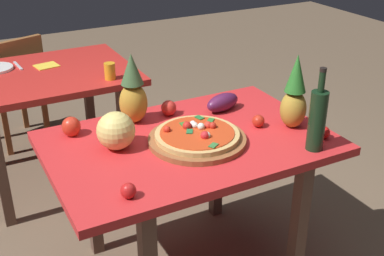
{
  "coord_description": "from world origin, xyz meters",
  "views": [
    {
      "loc": [
        -0.93,
        -1.79,
        1.82
      ],
      "look_at": [
        0.02,
        0.01,
        0.82
      ],
      "focal_mm": 46.46,
      "sensor_mm": 36.0,
      "label": 1
    }
  ],
  "objects_px": {
    "melon": "(116,131)",
    "bell_pepper": "(71,127)",
    "dining_chair": "(15,85)",
    "background_table": "(45,88)",
    "pineapple_right": "(133,92)",
    "pizza_board": "(197,140)",
    "knife_utensil": "(18,66)",
    "pizza": "(197,134)",
    "napkin_folded": "(47,66)",
    "tomato_by_bottle": "(169,108)",
    "tomato_at_corner": "(128,191)",
    "tomato_near_board": "(258,121)",
    "eggplant": "(223,102)",
    "tomato_beside_pepper": "(323,132)",
    "wine_bottle": "(317,119)",
    "pineapple_left": "(294,96)",
    "drinking_glass_juice": "(110,71)"
  },
  "relations": [
    {
      "from": "dining_chair",
      "to": "pizza",
      "type": "distance_m",
      "value": 2.01
    },
    {
      "from": "tomato_beside_pepper",
      "to": "napkin_folded",
      "type": "relative_size",
      "value": 0.44
    },
    {
      "from": "background_table",
      "to": "tomato_at_corner",
      "type": "height_order",
      "value": "tomato_at_corner"
    },
    {
      "from": "melon",
      "to": "bell_pepper",
      "type": "xyz_separation_m",
      "value": [
        -0.14,
        0.22,
        -0.04
      ]
    },
    {
      "from": "dining_chair",
      "to": "bell_pepper",
      "type": "distance_m",
      "value": 1.62
    },
    {
      "from": "tomato_beside_pepper",
      "to": "pineapple_right",
      "type": "bearing_deg",
      "value": 140.59
    },
    {
      "from": "pizza_board",
      "to": "pineapple_right",
      "type": "bearing_deg",
      "value": 116.59
    },
    {
      "from": "dining_chair",
      "to": "drinking_glass_juice",
      "type": "xyz_separation_m",
      "value": [
        0.43,
        -0.96,
        0.34
      ]
    },
    {
      "from": "pizza",
      "to": "pineapple_left",
      "type": "height_order",
      "value": "pineapple_left"
    },
    {
      "from": "pizza_board",
      "to": "pineapple_right",
      "type": "xyz_separation_m",
      "value": [
        -0.17,
        0.34,
        0.14
      ]
    },
    {
      "from": "tomato_at_corner",
      "to": "napkin_folded",
      "type": "relative_size",
      "value": 0.43
    },
    {
      "from": "knife_utensil",
      "to": "dining_chair",
      "type": "bearing_deg",
      "value": 83.57
    },
    {
      "from": "pineapple_right",
      "to": "drinking_glass_juice",
      "type": "relative_size",
      "value": 3.47
    },
    {
      "from": "tomato_at_corner",
      "to": "napkin_folded",
      "type": "height_order",
      "value": "tomato_at_corner"
    },
    {
      "from": "melon",
      "to": "bell_pepper",
      "type": "distance_m",
      "value": 0.26
    },
    {
      "from": "pizza",
      "to": "wine_bottle",
      "type": "relative_size",
      "value": 1.02
    },
    {
      "from": "wine_bottle",
      "to": "pineapple_left",
      "type": "relative_size",
      "value": 1.04
    },
    {
      "from": "bell_pepper",
      "to": "eggplant",
      "type": "height_order",
      "value": "bell_pepper"
    },
    {
      "from": "melon",
      "to": "tomato_at_corner",
      "type": "height_order",
      "value": "melon"
    },
    {
      "from": "tomato_by_bottle",
      "to": "napkin_folded",
      "type": "relative_size",
      "value": 0.56
    },
    {
      "from": "pineapple_left",
      "to": "bell_pepper",
      "type": "xyz_separation_m",
      "value": [
        -0.96,
        0.4,
        -0.12
      ]
    },
    {
      "from": "pizza_board",
      "to": "pizza",
      "type": "bearing_deg",
      "value": 60.24
    },
    {
      "from": "dining_chair",
      "to": "eggplant",
      "type": "bearing_deg",
      "value": 95.82
    },
    {
      "from": "pizza_board",
      "to": "knife_utensil",
      "type": "distance_m",
      "value": 1.55
    },
    {
      "from": "melon",
      "to": "knife_utensil",
      "type": "distance_m",
      "value": 1.36
    },
    {
      "from": "melon",
      "to": "knife_utensil",
      "type": "xyz_separation_m",
      "value": [
        -0.18,
        1.35,
        -0.08
      ]
    },
    {
      "from": "eggplant",
      "to": "tomato_by_bottle",
      "type": "bearing_deg",
      "value": 164.0
    },
    {
      "from": "bell_pepper",
      "to": "tomato_at_corner",
      "type": "height_order",
      "value": "bell_pepper"
    },
    {
      "from": "pineapple_right",
      "to": "bell_pepper",
      "type": "height_order",
      "value": "pineapple_right"
    },
    {
      "from": "bell_pepper",
      "to": "tomato_near_board",
      "type": "xyz_separation_m",
      "value": [
        0.82,
        -0.33,
        -0.01
      ]
    },
    {
      "from": "tomato_near_board",
      "to": "knife_utensil",
      "type": "relative_size",
      "value": 0.34
    },
    {
      "from": "pizza",
      "to": "napkin_folded",
      "type": "relative_size",
      "value": 2.73
    },
    {
      "from": "tomato_beside_pepper",
      "to": "pizza",
      "type": "bearing_deg",
      "value": 155.77
    },
    {
      "from": "melon",
      "to": "tomato_by_bottle",
      "type": "relative_size",
      "value": 2.18
    },
    {
      "from": "drinking_glass_juice",
      "to": "napkin_folded",
      "type": "bearing_deg",
      "value": 124.37
    },
    {
      "from": "bell_pepper",
      "to": "knife_utensil",
      "type": "relative_size",
      "value": 0.53
    },
    {
      "from": "pizza",
      "to": "melon",
      "type": "distance_m",
      "value": 0.36
    },
    {
      "from": "dining_chair",
      "to": "wine_bottle",
      "type": "xyz_separation_m",
      "value": [
        0.93,
        -2.22,
        0.43
      ]
    },
    {
      "from": "dining_chair",
      "to": "pizza_board",
      "type": "distance_m",
      "value": 2.01
    },
    {
      "from": "eggplant",
      "to": "drinking_glass_juice",
      "type": "distance_m",
      "value": 0.8
    },
    {
      "from": "background_table",
      "to": "pineapple_right",
      "type": "height_order",
      "value": "pineapple_right"
    },
    {
      "from": "background_table",
      "to": "tomato_beside_pepper",
      "type": "bearing_deg",
      "value": -58.12
    },
    {
      "from": "tomato_near_board",
      "to": "tomato_at_corner",
      "type": "height_order",
      "value": "same"
    },
    {
      "from": "knife_utensil",
      "to": "napkin_folded",
      "type": "relative_size",
      "value": 1.29
    },
    {
      "from": "wine_bottle",
      "to": "eggplant",
      "type": "xyz_separation_m",
      "value": [
        -0.14,
        0.55,
        -0.1
      ]
    },
    {
      "from": "napkin_folded",
      "to": "pineapple_left",
      "type": "bearing_deg",
      "value": -59.88
    },
    {
      "from": "eggplant",
      "to": "napkin_folded",
      "type": "xyz_separation_m",
      "value": [
        -0.64,
        1.13,
        -0.04
      ]
    },
    {
      "from": "tomato_at_corner",
      "to": "tomato_beside_pepper",
      "type": "bearing_deg",
      "value": 2.15
    },
    {
      "from": "pineapple_right",
      "to": "knife_utensil",
      "type": "relative_size",
      "value": 1.94
    },
    {
      "from": "melon",
      "to": "drinking_glass_juice",
      "type": "distance_m",
      "value": 0.89
    }
  ]
}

